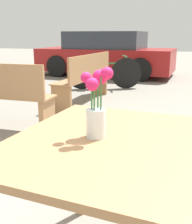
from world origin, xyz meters
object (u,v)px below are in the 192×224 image
at_px(table_front, 113,160).
at_px(parked_car, 106,55).
at_px(bench_middle, 87,77).
at_px(flower_vase, 97,109).
at_px(bicycle, 104,73).

distance_m(table_front, parked_car, 7.24).
xyz_separation_m(table_front, bench_middle, (-1.42, 3.45, -0.18)).
distance_m(flower_vase, parked_car, 7.22).
height_order(flower_vase, parked_car, parked_car).
bearing_deg(bench_middle, parked_car, 101.27).
xyz_separation_m(table_front, flower_vase, (-0.08, 0.00, 0.22)).
xyz_separation_m(table_front, parked_car, (-2.11, 6.92, -0.05)).
bearing_deg(table_front, parked_car, 106.96).
relative_size(table_front, parked_car, 0.26).
bearing_deg(flower_vase, bicycle, 106.64).
xyz_separation_m(flower_vase, parked_car, (-2.04, 6.92, -0.27)).
xyz_separation_m(flower_vase, bicycle, (-1.44, 4.82, -0.51)).
bearing_deg(table_front, bench_middle, 112.38).
height_order(table_front, parked_car, parked_car).
distance_m(bench_middle, bicycle, 1.39).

